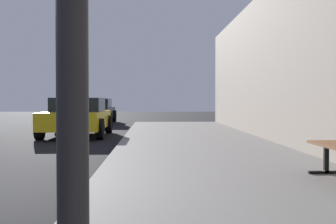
# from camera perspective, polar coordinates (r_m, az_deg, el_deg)

# --- Properties ---
(sidewalk) EXTENTS (4.00, 32.00, 0.15)m
(sidewalk) POSITION_cam_1_polar(r_m,az_deg,el_deg) (5.19, 11.21, -10.95)
(sidewalk) COLOR gray
(sidewalk) RESTS_ON ground_plane
(car_yellow) EXTENTS (2.03, 4.07, 1.27)m
(car_yellow) POSITION_cam_1_polar(r_m,az_deg,el_deg) (14.80, -11.75, -0.59)
(car_yellow) COLOR yellow
(car_yellow) RESTS_ON ground_plane
(car_black) EXTENTS (1.98, 4.44, 1.27)m
(car_black) POSITION_cam_1_polar(r_m,az_deg,el_deg) (22.71, -9.59, 0.16)
(car_black) COLOR black
(car_black) RESTS_ON ground_plane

